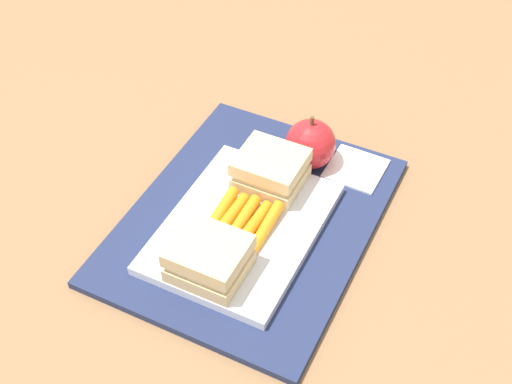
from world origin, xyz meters
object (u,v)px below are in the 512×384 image
food_tray (242,228)px  sandwich_half_left (209,258)px  carrot_sticks_bundle (242,220)px  apple (310,144)px  paper_napkin (356,169)px  sandwich_half_right (271,170)px

food_tray → sandwich_half_left: (-0.08, 0.00, 0.03)m
carrot_sticks_bundle → apple: apple is taller
paper_napkin → food_tray: bearing=152.3°
apple → paper_napkin: apple is taller
food_tray → sandwich_half_left: sandwich_half_left is taller
carrot_sticks_bundle → paper_napkin: size_ratio=1.13×
food_tray → paper_napkin: size_ratio=3.29×
sandwich_half_left → sandwich_half_right: 0.16m
carrot_sticks_bundle → paper_napkin: carrot_sticks_bundle is taller
food_tray → paper_napkin: food_tray is taller
sandwich_half_right → paper_napkin: (0.08, -0.08, -0.03)m
food_tray → apple: (0.15, -0.02, 0.03)m
food_tray → sandwich_half_right: sandwich_half_right is taller
apple → sandwich_half_left: bearing=173.7°
food_tray → sandwich_half_right: (0.08, 0.00, 0.03)m
sandwich_half_right → paper_napkin: sandwich_half_right is taller
carrot_sticks_bundle → paper_napkin: 0.18m
sandwich_half_left → apple: apple is taller
apple → paper_napkin: size_ratio=1.09×
food_tray → sandwich_half_right: bearing=0.0°
sandwich_half_right → apple: (0.07, -0.02, -0.00)m
sandwich_half_right → apple: 0.07m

